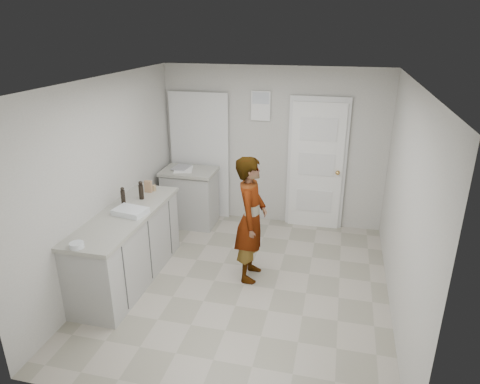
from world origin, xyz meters
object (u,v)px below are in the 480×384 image
(cake_mix_box, at_px, (148,186))
(baking_dish, at_px, (130,212))
(oil_cruet_a, at_px, (141,190))
(egg_bowl, at_px, (77,245))
(person, at_px, (251,219))
(oil_cruet_b, at_px, (123,197))
(spice_jar, at_px, (154,188))

(cake_mix_box, relative_size, baking_dish, 0.39)
(cake_mix_box, bearing_deg, oil_cruet_a, -83.66)
(egg_bowl, bearing_deg, person, 40.82)
(oil_cruet_b, distance_m, baking_dish, 0.31)
(cake_mix_box, bearing_deg, person, -8.22)
(oil_cruet_a, relative_size, baking_dish, 0.59)
(baking_dish, bearing_deg, spice_jar, 92.93)
(spice_jar, relative_size, egg_bowl, 0.56)
(oil_cruet_a, distance_m, oil_cruet_b, 0.29)
(baking_dish, bearing_deg, oil_cruet_a, 99.54)
(cake_mix_box, relative_size, spice_jar, 2.02)
(cake_mix_box, relative_size, oil_cruet_b, 0.65)
(spice_jar, distance_m, oil_cruet_a, 0.32)
(oil_cruet_a, distance_m, baking_dish, 0.49)
(person, height_order, egg_bowl, person)
(spice_jar, xyz_separation_m, oil_cruet_a, (-0.04, -0.31, 0.08))
(cake_mix_box, distance_m, egg_bowl, 1.62)
(person, relative_size, baking_dish, 3.87)
(oil_cruet_a, xyz_separation_m, baking_dish, (0.08, -0.47, -0.09))
(cake_mix_box, height_order, oil_cruet_a, oil_cruet_a)
(baking_dish, height_order, egg_bowl, baking_dish)
(person, bearing_deg, egg_bowl, 129.63)
(cake_mix_box, xyz_separation_m, oil_cruet_b, (-0.10, -0.51, 0.04))
(person, xyz_separation_m, baking_dish, (-1.40, -0.43, 0.15))
(egg_bowl, bearing_deg, oil_cruet_b, 92.96)
(baking_dish, relative_size, egg_bowl, 2.88)
(cake_mix_box, distance_m, spice_jar, 0.09)
(spice_jar, distance_m, baking_dish, 0.79)
(person, relative_size, egg_bowl, 11.16)
(oil_cruet_a, bearing_deg, spice_jar, 82.80)
(egg_bowl, bearing_deg, spice_jar, 86.55)
(person, height_order, baking_dish, person)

